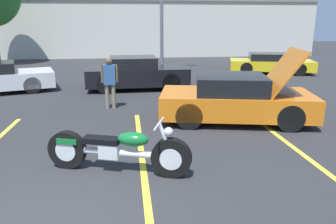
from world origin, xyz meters
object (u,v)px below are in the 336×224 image
at_px(show_car_hood_open, 236,99).
at_px(parked_car_right_row, 270,63).
at_px(motorcycle, 117,150).
at_px(spectator_near_motorcycle, 110,79).
at_px(parked_car_mid_row, 137,74).

xyz_separation_m(show_car_hood_open, parked_car_right_row, (4.63, 8.23, -0.11)).
distance_m(motorcycle, spectator_near_motorcycle, 4.64).
bearing_deg(parked_car_right_row, parked_car_mid_row, -138.74).
xyz_separation_m(parked_car_right_row, spectator_near_motorcycle, (-8.11, -6.45, 0.43)).
height_order(motorcycle, parked_car_mid_row, parked_car_mid_row).
relative_size(parked_car_mid_row, spectator_near_motorcycle, 2.57).
bearing_deg(motorcycle, parked_car_mid_row, 103.73).
relative_size(motorcycle, parked_car_mid_row, 0.64).
bearing_deg(show_car_hood_open, motorcycle, -126.34).
xyz_separation_m(motorcycle, spectator_near_motorcycle, (-0.33, 4.60, 0.52)).
height_order(motorcycle, spectator_near_motorcycle, spectator_near_motorcycle).
relative_size(motorcycle, show_car_hood_open, 0.60).
xyz_separation_m(show_car_hood_open, spectator_near_motorcycle, (-3.48, 1.78, 0.32)).
relative_size(motorcycle, spectator_near_motorcycle, 1.63).
xyz_separation_m(parked_car_mid_row, spectator_near_motorcycle, (-0.93, -3.07, 0.31)).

